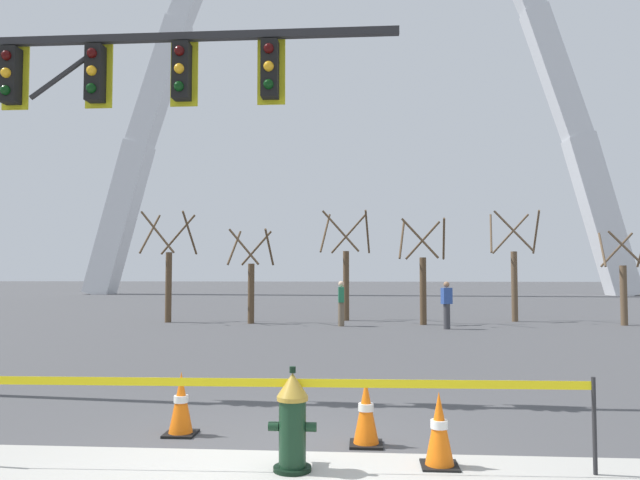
{
  "coord_description": "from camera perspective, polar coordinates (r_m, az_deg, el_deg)",
  "views": [
    {
      "loc": [
        0.87,
        -6.19,
        1.89
      ],
      "look_at": [
        0.06,
        5.0,
        2.5
      ],
      "focal_mm": 33.72,
      "sensor_mm": 36.0,
      "label": 1
    }
  ],
  "objects": [
    {
      "name": "pedestrian_standing_center",
      "position": [
        20.67,
        11.93,
        -6.02
      ],
      "size": [
        0.39,
        0.33,
        1.59
      ],
      "color": "#38383D",
      "rests_on": "ground"
    },
    {
      "name": "ground_plane",
      "position": [
        6.53,
        -3.9,
        -19.93
      ],
      "size": [
        240.0,
        240.0,
        0.0
      ],
      "primitive_type": "plane",
      "color": "#474749"
    },
    {
      "name": "traffic_cone_curb_edge",
      "position": [
        6.24,
        11.25,
        -17.28
      ],
      "size": [
        0.36,
        0.36,
        0.73
      ],
      "color": "black",
      "rests_on": "ground"
    },
    {
      "name": "traffic_signal_gantry",
      "position": [
        10.52,
        -22.73,
        10.96
      ],
      "size": [
        7.82,
        0.44,
        6.0
      ],
      "color": "#232326",
      "rests_on": "ground"
    },
    {
      "name": "traffic_cone_mid_sidewalk",
      "position": [
        7.44,
        -13.05,
        -14.91
      ],
      "size": [
        0.36,
        0.36,
        0.73
      ],
      "color": "black",
      "rests_on": "ground"
    },
    {
      "name": "fire_hydrant",
      "position": [
        6.0,
        -2.62,
        -16.84
      ],
      "size": [
        0.46,
        0.48,
        0.99
      ],
      "color": "black",
      "rests_on": "ground"
    },
    {
      "name": "tree_far_right",
      "position": [
        24.21,
        26.83,
        -3.7
      ],
      "size": [
        1.57,
        1.58,
        3.38
      ],
      "color": "brown",
      "rests_on": "ground"
    },
    {
      "name": "tree_center_right",
      "position": [
        22.22,
        9.73,
        -3.54
      ],
      "size": [
        1.78,
        1.79,
        3.84
      ],
      "color": "brown",
      "rests_on": "ground"
    },
    {
      "name": "tree_left_mid",
      "position": [
        22.58,
        -6.56,
        -3.94
      ],
      "size": [
        1.63,
        1.64,
        3.5
      ],
      "color": "brown",
      "rests_on": "ground"
    },
    {
      "name": "tree_far_left",
      "position": [
        23.68,
        -14.17,
        -3.08
      ],
      "size": [
        1.93,
        1.94,
        4.19
      ],
      "color": "brown",
      "rests_on": "ground"
    },
    {
      "name": "caution_tape_barrier",
      "position": [
        5.99,
        -4.73,
        -15.11
      ],
      "size": [
        6.14,
        0.19,
        0.91
      ],
      "color": "#232326",
      "rests_on": "ground"
    },
    {
      "name": "pedestrian_walking_left",
      "position": [
        21.34,
        2.02,
        -5.99
      ],
      "size": [
        0.23,
        0.35,
        1.59
      ],
      "color": "brown",
      "rests_on": "ground"
    },
    {
      "name": "tree_center_left",
      "position": [
        23.84,
        2.48,
        -3.05
      ],
      "size": [
        1.98,
        2.0,
        4.31
      ],
      "color": "brown",
      "rests_on": "ground"
    },
    {
      "name": "traffic_cone_by_hydrant",
      "position": [
        6.87,
        4.39,
        -16.0
      ],
      "size": [
        0.36,
        0.36,
        0.73
      ],
      "color": "black",
      "rests_on": "ground"
    },
    {
      "name": "monument_arch",
      "position": [
        54.65,
        3.13,
        16.89
      ],
      "size": [
        46.9,
        2.23,
        47.19
      ],
      "color": "silver",
      "rests_on": "ground"
    },
    {
      "name": "tree_right_mid",
      "position": [
        24.51,
        17.93,
        -2.95
      ],
      "size": [
        1.96,
        1.97,
        4.26
      ],
      "color": "brown",
      "rests_on": "ground"
    }
  ]
}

